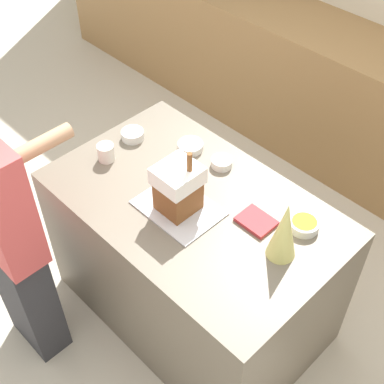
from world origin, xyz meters
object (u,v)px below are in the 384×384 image
(candy_bowl_center_rear, at_px, (133,134))
(candy_bowl_beside_tree, at_px, (222,162))
(candy_bowl_near_tray_left, at_px, (190,146))
(mug, at_px, (106,152))
(baking_tray, at_px, (179,208))
(gingerbread_house, at_px, (178,187))
(cookbook, at_px, (256,221))
(person, at_px, (8,238))
(candy_bowl_behind_tray, at_px, (304,224))
(decorative_tree, at_px, (284,230))

(candy_bowl_center_rear, relative_size, candy_bowl_beside_tree, 1.12)
(candy_bowl_near_tray_left, bearing_deg, mug, -123.97)
(baking_tray, bearing_deg, mug, -177.34)
(gingerbread_house, bearing_deg, baking_tray, -145.88)
(candy_bowl_near_tray_left, distance_m, mug, 0.43)
(candy_bowl_near_tray_left, xyz_separation_m, cookbook, (0.57, -0.15, -0.01))
(cookbook, relative_size, person, 0.10)
(candy_bowl_behind_tray, bearing_deg, gingerbread_house, -146.54)
(cookbook, bearing_deg, candy_bowl_near_tray_left, 165.73)
(baking_tray, height_order, person, person)
(candy_bowl_center_rear, xyz_separation_m, mug, (0.04, -0.20, 0.02))
(baking_tray, bearing_deg, candy_bowl_near_tray_left, 128.18)
(candy_bowl_near_tray_left, height_order, person, person)
(gingerbread_house, xyz_separation_m, mug, (-0.50, -0.02, -0.09))
(cookbook, bearing_deg, candy_bowl_behind_tray, 37.09)
(candy_bowl_center_rear, bearing_deg, cookbook, 0.69)
(gingerbread_house, height_order, candy_bowl_center_rear, gingerbread_house)
(baking_tray, relative_size, candy_bowl_behind_tray, 2.78)
(candy_bowl_center_rear, xyz_separation_m, cookbook, (0.85, 0.01, -0.02))
(gingerbread_house, distance_m, candy_bowl_beside_tree, 0.38)
(candy_bowl_behind_tray, height_order, cookbook, candy_bowl_behind_tray)
(baking_tray, relative_size, candy_bowl_center_rear, 3.16)
(candy_bowl_center_rear, bearing_deg, baking_tray, -18.31)
(decorative_tree, height_order, cookbook, decorative_tree)
(person, bearing_deg, gingerbread_house, 55.29)
(baking_tray, height_order, gingerbread_house, gingerbread_house)
(baking_tray, height_order, candy_bowl_behind_tray, candy_bowl_behind_tray)
(candy_bowl_center_rear, distance_m, person, 0.83)
(gingerbread_house, bearing_deg, candy_bowl_behind_tray, 33.46)
(candy_bowl_center_rear, distance_m, candy_bowl_beside_tree, 0.51)
(baking_tray, xyz_separation_m, gingerbread_house, (0.00, 0.00, 0.13))
(person, bearing_deg, mug, 95.27)
(candy_bowl_beside_tree, bearing_deg, gingerbread_house, -80.02)
(candy_bowl_center_rear, height_order, candy_bowl_beside_tree, candy_bowl_center_rear)
(mug, bearing_deg, cookbook, 14.61)
(candy_bowl_beside_tree, relative_size, mug, 1.20)
(candy_bowl_behind_tray, xyz_separation_m, person, (-0.93, -0.96, -0.08))
(gingerbread_house, bearing_deg, decorative_tree, 14.59)
(baking_tray, height_order, mug, mug)
(baking_tray, distance_m, candy_bowl_beside_tree, 0.36)
(candy_bowl_near_tray_left, bearing_deg, person, -100.63)
(gingerbread_house, xyz_separation_m, candy_bowl_beside_tree, (-0.06, 0.36, -0.11))
(cookbook, bearing_deg, person, -132.21)
(baking_tray, xyz_separation_m, mug, (-0.50, -0.02, 0.04))
(decorative_tree, bearing_deg, gingerbread_house, -165.41)
(candy_bowl_beside_tree, bearing_deg, candy_bowl_center_rear, -159.48)
(decorative_tree, distance_m, mug, 1.02)
(decorative_tree, height_order, candy_bowl_beside_tree, decorative_tree)
(gingerbread_house, distance_m, person, 0.81)
(baking_tray, relative_size, candy_bowl_beside_tree, 3.54)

